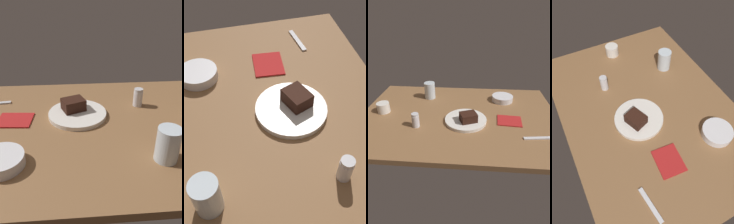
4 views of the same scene
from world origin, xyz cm
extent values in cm
cube|color=brown|center=(0.00, 0.00, 1.50)|extent=(120.00, 84.00, 3.00)
cylinder|color=white|center=(4.67, -7.15, 3.89)|extent=(24.04, 24.04, 1.78)
cube|color=black|center=(6.21, -9.42, 7.22)|extent=(10.95, 9.99, 4.87)
cylinder|color=silver|center=(-22.64, -14.54, 6.47)|extent=(4.11, 4.11, 6.94)
cylinder|color=silver|center=(-22.64, -14.54, 10.54)|extent=(3.90, 3.90, 1.20)
cylinder|color=silver|center=(-22.33, 22.63, 8.67)|extent=(7.46, 7.46, 11.34)
cylinder|color=silver|center=(28.70, 21.65, 4.88)|extent=(14.27, 14.27, 3.75)
cylinder|color=silver|center=(-47.20, -0.25, 6.08)|extent=(7.71, 7.71, 6.15)
cube|color=silver|center=(42.38, -20.77, 3.35)|extent=(15.11, 3.57, 0.70)
cube|color=#B21E1E|center=(30.03, -5.16, 3.30)|extent=(14.60, 12.38, 0.60)
camera|label=1|loc=(6.03, 79.93, 53.06)|focal=38.39mm
camera|label=2|loc=(-58.32, 14.12, 77.28)|focal=47.44mm
camera|label=3|loc=(8.47, -104.18, 64.74)|focal=31.64mm
camera|label=4|loc=(57.28, -31.70, 90.94)|focal=34.06mm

